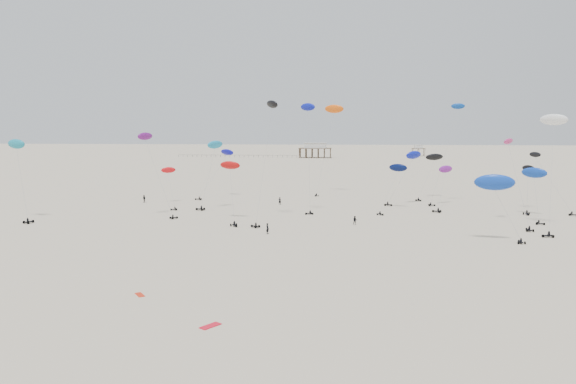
# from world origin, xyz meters

# --- Properties ---
(ground_plane) EXTENTS (900.00, 900.00, 0.00)m
(ground_plane) POSITION_xyz_m (0.00, 200.00, 0.00)
(ground_plane) COLOR beige
(pavilion_main) EXTENTS (21.00, 13.00, 9.80)m
(pavilion_main) POSITION_xyz_m (-10.00, 350.00, 4.22)
(pavilion_main) COLOR brown
(pavilion_main) RESTS_ON ground
(pavilion_small) EXTENTS (9.00, 7.00, 8.00)m
(pavilion_small) POSITION_xyz_m (60.00, 380.00, 3.49)
(pavilion_small) COLOR brown
(pavilion_small) RESTS_ON ground
(pier_fence) EXTENTS (80.20, 0.20, 1.50)m
(pier_fence) POSITION_xyz_m (-62.00, 350.00, 0.77)
(pier_fence) COLOR black
(pier_fence) RESTS_ON ground
(rig_0) EXTENTS (8.00, 14.65, 15.35)m
(rig_0) POSITION_xyz_m (22.51, 116.73, 8.34)
(rig_0) COLOR black
(rig_0) RESTS_ON ground
(rig_1) EXTENTS (3.68, 14.15, 18.92)m
(rig_1) POSITION_xyz_m (44.08, 95.56, 8.94)
(rig_1) COLOR black
(rig_1) RESTS_ON ground
(rig_2) EXTENTS (8.58, 15.92, 16.35)m
(rig_2) POSITION_xyz_m (-33.28, 119.34, 6.59)
(rig_2) COLOR black
(rig_2) RESTS_ON ground
(rig_3) EXTENTS (5.20, 13.05, 13.77)m
(rig_3) POSITION_xyz_m (52.19, 115.24, 5.13)
(rig_3) COLOR black
(rig_3) RESTS_ON ground
(rig_4) EXTENTS (6.16, 11.42, 13.55)m
(rig_4) POSITION_xyz_m (-12.51, 95.49, 8.70)
(rig_4) COLOR black
(rig_4) RESTS_ON ground
(rig_5) EXTENTS (9.40, 5.72, 18.41)m
(rig_5) POSITION_xyz_m (-30.22, 98.75, 12.95)
(rig_5) COLOR black
(rig_5) RESTS_ON ground
(rig_6) EXTENTS (8.69, 11.65, 14.02)m
(rig_6) POSITION_xyz_m (34.30, 139.70, 9.82)
(rig_6) COLOR black
(rig_6) RESTS_ON ground
(rig_7) EXTENTS (9.47, 8.11, 25.72)m
(rig_7) POSITION_xyz_m (36.45, 127.22, 16.72)
(rig_7) COLOR black
(rig_7) RESTS_ON ground
(rig_8) EXTENTS (8.50, 12.79, 26.76)m
(rig_8) POSITION_xyz_m (6.76, 148.73, 22.99)
(rig_8) COLOR black
(rig_8) RESTS_ON ground
(rig_9) EXTENTS (9.28, 12.58, 15.69)m
(rig_9) POSITION_xyz_m (-23.42, 136.08, 10.41)
(rig_9) COLOR black
(rig_9) RESTS_ON ground
(rig_10) EXTENTS (4.90, 15.51, 25.93)m
(rig_10) POSITION_xyz_m (-5.06, 97.32, 18.24)
(rig_10) COLOR black
(rig_10) RESTS_ON ground
(rig_11) EXTENTS (7.77, 12.52, 16.34)m
(rig_11) POSITION_xyz_m (57.45, 115.42, 7.13)
(rig_11) COLOR black
(rig_11) RESTS_ON ground
(rig_12) EXTENTS (4.01, 5.47, 24.69)m
(rig_12) POSITION_xyz_m (2.39, 107.98, 17.83)
(rig_12) COLOR black
(rig_12) RESTS_ON ground
(rig_13) EXTENTS (7.78, 14.46, 22.88)m
(rig_13) POSITION_xyz_m (49.41, 93.13, 16.86)
(rig_13) COLOR black
(rig_13) RESTS_ON ground
(rig_14) EXTENTS (6.55, 16.44, 15.36)m
(rig_14) POSITION_xyz_m (51.58, 108.96, 8.42)
(rig_14) COLOR black
(rig_14) RESTS_ON ground
(rig_15) EXTENTS (8.30, 4.24, 11.65)m
(rig_15) POSITION_xyz_m (35.98, 79.32, 9.32)
(rig_15) COLOR black
(rig_15) RESTS_ON ground
(rig_16) EXTENTS (8.42, 7.70, 16.92)m
(rig_16) POSITION_xyz_m (-56.06, 91.82, 11.81)
(rig_16) COLOR black
(rig_16) RESTS_ON ground
(rig_17) EXTENTS (7.53, 17.71, 17.13)m
(rig_17) POSITION_xyz_m (34.49, 122.47, 6.52)
(rig_17) COLOR black
(rig_17) RESTS_ON ground
(rig_18) EXTENTS (10.12, 7.84, 14.14)m
(rig_18) POSITION_xyz_m (26.53, 125.33, 10.37)
(rig_18) COLOR black
(rig_18) RESTS_ON ground
(rig_19) EXTENTS (6.14, 6.70, 16.34)m
(rig_19) POSITION_xyz_m (-20.70, 111.87, 11.22)
(rig_19) COLOR black
(rig_19) RESTS_ON ground
(spectator_0) EXTENTS (0.99, 1.01, 2.30)m
(spectator_0) POSITION_xyz_m (-3.10, 82.04, 0.00)
(spectator_0) COLOR black
(spectator_0) RESTS_ON ground
(spectator_1) EXTENTS (0.99, 0.58, 2.02)m
(spectator_1) POSITION_xyz_m (12.78, 93.74, 0.00)
(spectator_1) COLOR black
(spectator_1) RESTS_ON ground
(spectator_2) EXTENTS (1.54, 1.42, 2.32)m
(spectator_2) POSITION_xyz_m (-40.97, 121.77, 0.00)
(spectator_2) COLOR black
(spectator_2) RESTS_ON ground
(spectator_3) EXTENTS (0.89, 0.68, 2.22)m
(spectator_3) POSITION_xyz_m (-5.61, 121.25, 0.00)
(spectator_3) COLOR black
(spectator_3) RESTS_ON ground
(grounded_kite_a) EXTENTS (1.98, 2.33, 0.08)m
(grounded_kite_a) POSITION_xyz_m (-1.80, 34.15, 0.00)
(grounded_kite_a) COLOR red
(grounded_kite_a) RESTS_ON ground
(grounded_kite_b) EXTENTS (1.65, 1.86, 0.07)m
(grounded_kite_b) POSITION_xyz_m (-12.32, 43.30, 0.00)
(grounded_kite_b) COLOR red
(grounded_kite_b) RESTS_ON ground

